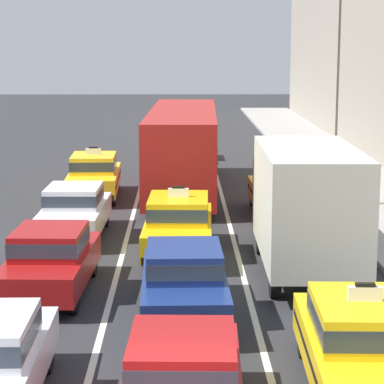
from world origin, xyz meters
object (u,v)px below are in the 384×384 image
Objects in this scene: sedan_left_third at (75,210)px; pedestrian_mid_block at (372,181)px; box_truck_right_second at (304,202)px; taxi_left_fourth at (94,175)px; taxi_right_third at (281,191)px; taxi_center_fifth at (182,141)px; sedan_left_second at (51,259)px; sedan_center_nearest at (183,381)px; bus_center_fourth at (183,146)px; sedan_center_second at (184,279)px; taxi_center_third at (179,224)px; taxi_right_nearest at (362,344)px.

sedan_left_third is 2.66× the size of pedestrian_mid_block.
taxi_left_fourth is at bearing 123.39° from box_truck_right_second.
box_truck_right_second is 1.53× the size of taxi_right_third.
sedan_left_third is at bearing -101.20° from taxi_center_fifth.
sedan_left_second is 5.53m from sedan_left_third.
bus_center_fourth is (0.08, 19.81, 0.97)m from sedan_center_nearest.
box_truck_right_second is 6.48m from taxi_right_third.
sedan_left_second and sedan_center_second have the same top height.
bus_center_fourth is at bearing 89.06° from taxi_center_third.
sedan_left_third is at bearing -156.25° from taxi_right_third.
pedestrian_mid_block is at bearing 21.10° from taxi_right_third.
taxi_center_third reaches higher than pedestrian_mid_block.
taxi_right_nearest is (6.04, -5.53, 0.03)m from sedan_left_second.
box_truck_right_second is (6.41, -9.73, 0.90)m from taxi_left_fourth.
taxi_center_third is 1.00× the size of taxi_right_nearest.
bus_center_fourth is (0.16, 9.45, 0.94)m from taxi_center_third.
sedan_left_third is at bearing -157.15° from pedestrian_mid_block.
taxi_right_nearest is (6.20, -11.06, 0.03)m from sedan_left_third.
sedan_left_third is 0.94× the size of taxi_left_fourth.
taxi_center_third is 9.46m from taxi_right_nearest.
bus_center_fourth is (3.29, 7.34, 0.97)m from sedan_left_third.
sedan_center_second is 10.64m from taxi_right_third.
sedan_left_second and sedan_center_nearest have the same top height.
sedan_left_third is at bearing 114.23° from sedan_center_second.
taxi_right_third reaches higher than sedan_center_nearest.
taxi_right_third is (6.55, 2.88, 0.03)m from sedan_left_third.
sedan_center_nearest is 0.62× the size of box_truck_right_second.
sedan_center_nearest is at bearing -109.36° from box_truck_right_second.
taxi_center_fifth reaches higher than pedestrian_mid_block.
bus_center_fourth is 6.92× the size of pedestrian_mid_block.
sedan_center_second is at bearing 89.48° from sedan_center_nearest.
taxi_left_fourth is 1.06× the size of sedan_center_nearest.
taxi_center_fifth is at bearing 81.96° from sedan_left_second.
taxi_right_nearest is at bearing -52.37° from sedan_center_second.
taxi_left_fourth is 1.01× the size of taxi_right_third.
taxi_right_third is (3.29, 10.12, 0.03)m from sedan_center_second.
box_truck_right_second reaches higher than taxi_center_third.
sedan_center_nearest is 2.67× the size of pedestrian_mid_block.
taxi_left_fourth is (-0.06, 6.20, 0.03)m from sedan_left_third.
box_truck_right_second is at bearing 50.15° from sedan_center_second.
pedestrian_mid_block is (6.68, -12.32, 0.10)m from taxi_center_fifth.
taxi_left_fourth reaches higher than sedan_center_nearest.
taxi_center_fifth is (0.06, 28.98, 0.03)m from sedan_center_nearest.
sedan_center_nearest is 0.39× the size of bus_center_fourth.
bus_center_fourth reaches higher than sedan_center_nearest.
pedestrian_mid_block is at bearing -61.54° from taxi_center_fifth.
sedan_left_third is 1.00× the size of sedan_center_second.
pedestrian_mid_block is (9.95, 4.19, 0.13)m from sedan_left_third.
sedan_left_second is at bearing -103.66° from bus_center_fourth.
taxi_left_fourth and taxi_center_third have the same top height.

